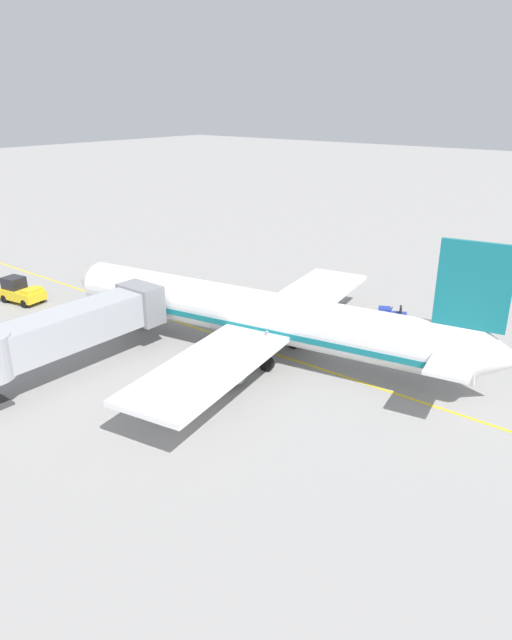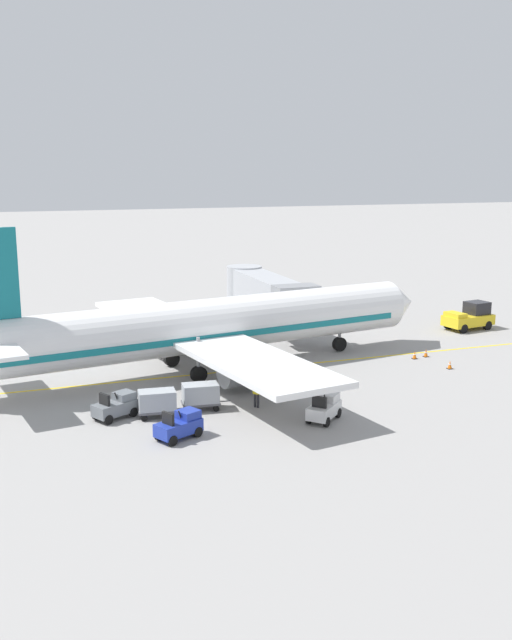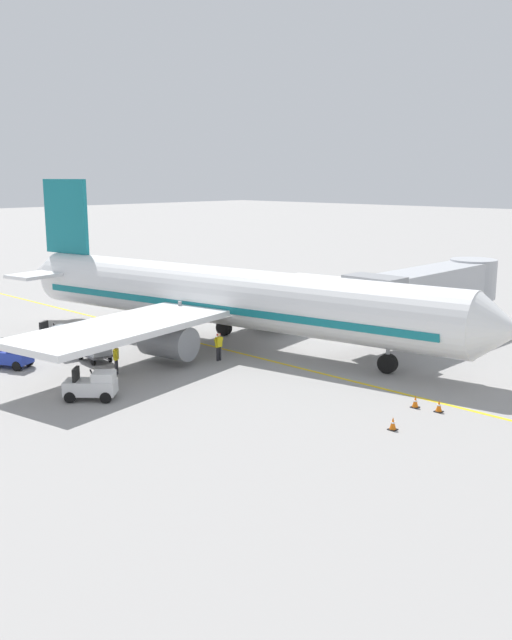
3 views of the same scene
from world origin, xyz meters
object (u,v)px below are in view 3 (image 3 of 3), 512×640
at_px(ground_crew_wing_walker, 219,345).
at_px(safety_cone_nose_left, 439,406).
at_px(baggage_cart_front, 95,346).
at_px(safety_cone_wing_tip, 415,402).
at_px(safety_cone_nose_right, 393,424).
at_px(ground_crew_loader, 116,358).
at_px(baggage_cart_second_in_train, 64,339).
at_px(jet_bridge, 430,289).
at_px(baggage_tug_lead, 55,336).
at_px(parked_airliner, 224,297).
at_px(baggage_tug_trailing, 11,355).
at_px(baggage_tug_spare, 92,386).

relative_size(ground_crew_wing_walker, safety_cone_nose_left, 2.86).
bearing_deg(baggage_cart_front, safety_cone_wing_tip, 107.86).
distance_m(ground_crew_wing_walker, safety_cone_nose_right, 14.15).
bearing_deg(baggage_cart_front, ground_crew_loader, 77.40).
distance_m(baggage_cart_second_in_train, safety_cone_nose_left, 23.06).
height_order(baggage_cart_second_in_train, ground_crew_loader, ground_crew_loader).
bearing_deg(baggage_cart_second_in_train, safety_cone_nose_right, 97.94).
bearing_deg(safety_cone_wing_tip, jet_bridge, -151.95).
bearing_deg(baggage_tug_lead, safety_cone_wing_tip, 103.72).
bearing_deg(parked_airliner, safety_cone_wing_tip, 82.13).
bearing_deg(baggage_cart_second_in_train, ground_crew_loader, 87.11).
xyz_separation_m(jet_bridge, ground_crew_loader, (19.70, -8.04, -2.50)).
distance_m(ground_crew_loader, safety_cone_nose_left, 17.55).
bearing_deg(parked_airliner, baggage_cart_front, -18.58).
xyz_separation_m(baggage_cart_second_in_train, safety_cone_nose_right, (-3.04, 21.84, -0.66)).
distance_m(ground_crew_wing_walker, safety_cone_wing_tip, 13.06).
bearing_deg(safety_cone_wing_tip, baggage_cart_front, -72.14).
bearing_deg(baggage_cart_second_in_train, safety_cone_wing_tip, 106.76).
xyz_separation_m(baggage_tug_trailing, baggage_cart_second_in_train, (-3.71, -0.40, 0.24)).
bearing_deg(baggage_cart_front, ground_crew_wing_walker, 134.82).
height_order(baggage_tug_trailing, safety_cone_nose_left, baggage_tug_trailing).
distance_m(baggage_cart_second_in_train, ground_crew_wing_walker, 9.74).
relative_size(baggage_tug_lead, safety_cone_nose_left, 4.70).
bearing_deg(ground_crew_loader, ground_crew_wing_walker, 161.49).
height_order(baggage_tug_trailing, baggage_cart_front, baggage_tug_trailing).
height_order(parked_airliner, baggage_tug_trailing, parked_airliner).
bearing_deg(jet_bridge, safety_cone_nose_right, 25.61).
xyz_separation_m(parked_airliner, safety_cone_wing_tip, (2.15, 15.57, -2.90)).
xyz_separation_m(baggage_cart_front, safety_cone_wing_tip, (-5.89, 18.27, -0.66)).
xyz_separation_m(baggage_tug_lead, safety_cone_nose_left, (-5.89, 24.35, -0.42)).
height_order(baggage_tug_lead, safety_cone_nose_left, baggage_tug_lead).
relative_size(parked_airliner, baggage_cart_second_in_train, 12.60).
distance_m(parked_airliner, safety_cone_nose_left, 17.06).
xyz_separation_m(parked_airliner, baggage_cart_second_in_train, (8.47, -5.40, -2.24)).
height_order(baggage_tug_spare, safety_cone_wing_tip, baggage_tug_spare).
distance_m(jet_bridge, safety_cone_nose_left, 15.52).
xyz_separation_m(baggage_tug_spare, ground_crew_wing_walker, (-9.36, -0.89, 0.24)).
height_order(jet_bridge, ground_crew_loader, jet_bridge).
relative_size(parked_airliner, ground_crew_loader, 22.04).
bearing_deg(parked_airliner, ground_crew_loader, 3.62).
distance_m(baggage_tug_trailing, baggage_cart_second_in_train, 3.74).
height_order(baggage_tug_trailing, baggage_cart_second_in_train, baggage_tug_trailing).
bearing_deg(baggage_tug_spare, baggage_tug_trailing, -90.02).
bearing_deg(baggage_tug_lead, baggage_cart_second_in_train, 74.03).
bearing_deg(parked_airliner, safety_cone_nose_right, 71.74).
bearing_deg(safety_cone_nose_left, baggage_tug_trailing, -64.71).
height_order(parked_airliner, baggage_tug_lead, parked_airliner).
relative_size(baggage_cart_front, safety_cone_nose_left, 5.01).
bearing_deg(baggage_tug_lead, baggage_cart_front, 87.48).
height_order(baggage_tug_lead, safety_cone_nose_right, baggage_tug_lead).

